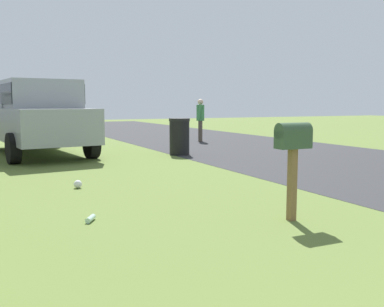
% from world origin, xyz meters
% --- Properties ---
extents(mailbox, '(0.22, 0.44, 1.23)m').
position_xyz_m(mailbox, '(5.66, -0.83, 0.97)').
color(mailbox, brown).
rests_on(mailbox, ground).
extents(pickup_truck, '(5.76, 2.76, 2.09)m').
position_xyz_m(pickup_truck, '(14.50, 1.18, 1.11)').
color(pickup_truck, '#93999E').
rests_on(pickup_truck, ground).
extents(trash_bin, '(0.59, 0.59, 1.04)m').
position_xyz_m(trash_bin, '(12.74, -2.45, 0.52)').
color(trash_bin, black).
rests_on(trash_bin, ground).
extents(pedestrian, '(0.42, 0.40, 1.62)m').
position_xyz_m(pedestrian, '(16.35, -4.94, 0.94)').
color(pedestrian, '#4C4238').
rests_on(pedestrian, ground).
extents(litter_bottle_midfield_b, '(0.22, 0.17, 0.07)m').
position_xyz_m(litter_bottle_midfield_b, '(6.70, 1.46, 0.04)').
color(litter_bottle_midfield_b, '#B2D8BF').
rests_on(litter_bottle_midfield_b, ground).
extents(litter_bag_near_hydrant, '(0.14, 0.14, 0.14)m').
position_xyz_m(litter_bag_near_hydrant, '(8.96, 1.17, 0.07)').
color(litter_bag_near_hydrant, silver).
rests_on(litter_bag_near_hydrant, ground).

